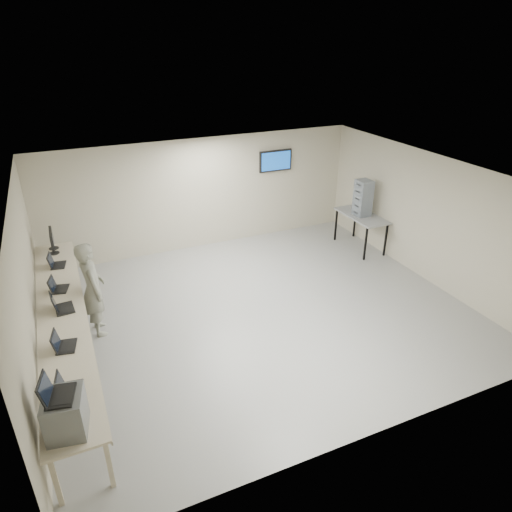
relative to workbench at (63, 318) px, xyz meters
name	(u,v)px	position (x,y,z in m)	size (l,w,h in m)	color
room	(261,246)	(3.62, 0.06, 0.58)	(8.01, 7.01, 2.81)	#9A9A9A
workbench	(63,318)	(0.00, 0.00, 0.00)	(0.76, 6.00, 0.90)	beige
equipment_box	(65,414)	(-0.06, -2.64, 0.33)	(0.43, 0.49, 0.51)	gray
laptop_on_box	(54,393)	(-0.12, -2.64, 0.66)	(0.40, 0.44, 0.31)	black
laptop_0	(67,388)	(-0.04, -1.97, 0.15)	(0.34, 0.39, 0.28)	black
laptop_1	(62,344)	(-0.04, -0.97, 0.15)	(0.36, 0.41, 0.28)	black
laptop_2	(60,306)	(-0.01, 0.13, 0.15)	(0.35, 0.42, 0.31)	black
laptop_3	(57,287)	(-0.03, 0.84, 0.14)	(0.36, 0.39, 0.27)	black
laptop_4	(55,263)	(-0.02, 1.86, 0.14)	(0.34, 0.39, 0.27)	black
monitor_near	(52,242)	(-0.01, 2.49, 0.35)	(0.20, 0.46, 0.45)	black
monitor_far	(52,237)	(-0.01, 2.75, 0.34)	(0.20, 0.45, 0.44)	black
soldier	(93,289)	(0.55, 0.62, 0.08)	(0.66, 0.43, 1.81)	slate
side_table	(361,218)	(7.19, 1.70, 0.01)	(0.70, 1.51, 0.90)	gray
storage_bins	(363,198)	(7.17, 1.70, 0.53)	(0.34, 0.38, 0.91)	gray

